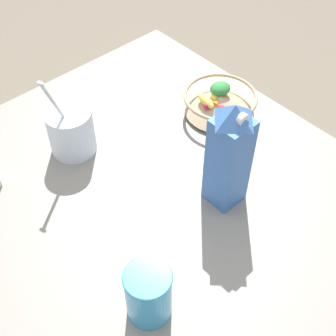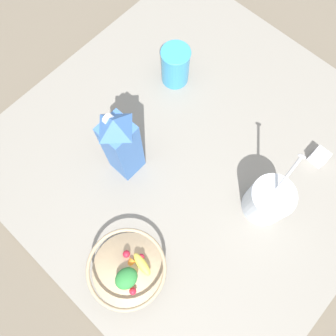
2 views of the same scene
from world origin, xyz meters
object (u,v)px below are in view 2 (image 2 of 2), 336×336
at_px(milk_carton, 122,145).
at_px(spice_jar, 319,157).
at_px(yogurt_tub, 268,201).
at_px(fruit_bowl, 128,269).
at_px(drinking_cup, 175,65).

xyz_separation_m(milk_carton, spice_jar, (-0.40, 0.41, -0.13)).
xyz_separation_m(yogurt_tub, spice_jar, (-0.23, 0.03, -0.05)).
xyz_separation_m(fruit_bowl, milk_carton, (-0.21, -0.22, 0.10)).
height_order(drinking_cup, spice_jar, drinking_cup).
distance_m(yogurt_tub, spice_jar, 0.24).
xyz_separation_m(yogurt_tub, drinking_cup, (-0.15, -0.47, -0.00)).
bearing_deg(spice_jar, fruit_bowl, -17.18).
height_order(milk_carton, drinking_cup, milk_carton).
distance_m(milk_carton, drinking_cup, 0.34).
relative_size(yogurt_tub, drinking_cup, 1.95).
bearing_deg(fruit_bowl, spice_jar, 162.82).
distance_m(fruit_bowl, spice_jar, 0.64).
distance_m(milk_carton, spice_jar, 0.58).
relative_size(milk_carton, spice_jar, 6.28).
height_order(yogurt_tub, spice_jar, yogurt_tub).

